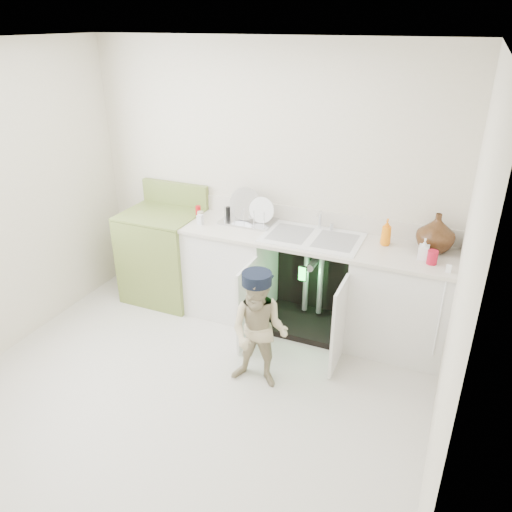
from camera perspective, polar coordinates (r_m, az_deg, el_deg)
The scene contains 5 objects.
ground at distance 4.07m, azimuth -7.12°, elevation -14.75°, with size 3.50×3.50×0.00m, color #BAB2A3.
room_shell at distance 3.41m, azimuth -8.24°, elevation 1.52°, with size 6.00×5.50×1.26m.
counter_run at distance 4.54m, azimuth 6.57°, elevation -2.88°, with size 2.44×1.02×1.22m.
avocado_stove at distance 5.12m, azimuth -10.41°, elevation 0.24°, with size 0.73×0.65×1.14m.
repair_worker at distance 3.81m, azimuth 0.36°, elevation -8.52°, with size 0.49×0.79×0.97m.
Camera 1 is at (1.66, -2.64, 2.62)m, focal length 35.00 mm.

